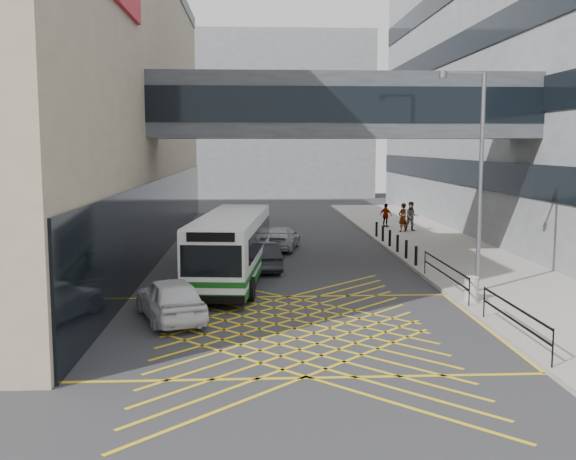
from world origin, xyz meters
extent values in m
plane|color=#333335|center=(0.00, 0.00, 0.00)|extent=(120.00, 120.00, 0.00)
cube|color=black|center=(-5.96, 16.00, 2.00)|extent=(0.10, 41.50, 4.00)
cube|color=black|center=(11.96, 24.00, 4.00)|extent=(0.10, 43.50, 1.60)
cube|color=black|center=(11.96, 24.00, 8.00)|extent=(0.10, 43.50, 1.60)
cube|color=black|center=(11.96, 24.00, 12.00)|extent=(0.10, 43.50, 1.60)
cube|color=gray|center=(-2.00, 60.00, 9.00)|extent=(28.00, 16.00, 18.00)
cube|color=#3D4247|center=(3.00, 12.00, 7.50)|extent=(20.00, 4.00, 3.00)
cube|color=black|center=(3.00, 9.98, 7.50)|extent=(19.50, 0.06, 1.60)
cube|color=black|center=(3.00, 14.02, 7.50)|extent=(19.50, 0.06, 1.60)
cube|color=#9B968D|center=(9.00, 15.00, 0.08)|extent=(6.00, 54.00, 0.16)
cube|color=gold|center=(0.00, 0.00, 0.00)|extent=(12.00, 9.00, 0.01)
cube|color=silver|center=(-2.17, 7.17, 1.55)|extent=(3.34, 10.24, 2.47)
cube|color=#0F4F14|center=(-2.17, 7.17, 0.48)|extent=(3.38, 10.28, 0.31)
cube|color=#0F4F14|center=(-2.17, 7.17, 0.96)|extent=(3.40, 10.28, 0.20)
cube|color=black|center=(-2.11, 7.71, 1.87)|extent=(3.26, 8.97, 0.96)
cube|color=black|center=(-2.70, 2.19, 1.78)|extent=(2.10, 0.30, 1.10)
cube|color=black|center=(-2.70, 2.17, 2.60)|extent=(1.64, 0.23, 0.32)
cube|color=silver|center=(-2.17, 7.17, 2.80)|extent=(3.31, 10.14, 0.09)
cube|color=black|center=(-2.70, 2.17, 0.46)|extent=(2.28, 0.33, 0.27)
cube|color=black|center=(-1.64, 12.16, 0.46)|extent=(2.28, 0.33, 0.27)
cylinder|color=black|center=(-3.66, 4.02, 0.46)|extent=(0.35, 0.94, 0.91)
cylinder|color=black|center=(-1.38, 3.77, 0.46)|extent=(0.35, 0.94, 0.91)
cylinder|color=black|center=(-3.01, 10.20, 0.46)|extent=(0.35, 0.94, 0.91)
cylinder|color=black|center=(-0.72, 9.95, 0.46)|extent=(0.35, 0.94, 0.91)
imported|color=white|center=(-3.98, 1.27, 0.73)|extent=(3.29, 4.95, 1.46)
imported|color=black|center=(-0.93, 9.95, 0.66)|extent=(2.20, 4.38, 1.31)
imported|color=#95999D|center=(0.22, 16.07, 0.67)|extent=(2.60, 4.57, 1.34)
cylinder|color=slate|center=(7.25, 4.43, 4.23)|extent=(0.18, 0.18, 8.14)
cube|color=slate|center=(6.44, 4.32, 8.30)|extent=(1.63, 0.33, 0.10)
cylinder|color=slate|center=(5.63, 4.20, 8.22)|extent=(0.32, 0.32, 0.25)
cylinder|color=#ADA89E|center=(6.50, 2.83, 0.59)|extent=(0.50, 0.50, 0.86)
cube|color=black|center=(6.15, -2.00, 1.11)|extent=(0.05, 5.00, 0.05)
cube|color=black|center=(6.15, -2.00, 0.71)|extent=(0.05, 5.00, 0.05)
cube|color=black|center=(6.15, 5.00, 1.11)|extent=(0.05, 6.00, 0.05)
cube|color=black|center=(6.15, 5.00, 0.71)|extent=(0.05, 6.00, 0.05)
cylinder|color=black|center=(6.15, -4.50, 0.66)|extent=(0.04, 0.04, 1.00)
cylinder|color=black|center=(6.15, 0.50, 0.66)|extent=(0.04, 0.04, 1.00)
cylinder|color=black|center=(6.15, 2.00, 0.66)|extent=(0.04, 0.04, 1.00)
cylinder|color=black|center=(6.15, 8.00, 0.66)|extent=(0.04, 0.04, 1.00)
cylinder|color=black|center=(6.25, 10.00, 0.61)|extent=(0.14, 0.14, 0.90)
cylinder|color=black|center=(6.25, 12.00, 0.61)|extent=(0.14, 0.14, 0.90)
cylinder|color=black|center=(6.25, 14.00, 0.61)|extent=(0.14, 0.14, 0.90)
cylinder|color=black|center=(6.25, 16.00, 0.61)|extent=(0.14, 0.14, 0.90)
cylinder|color=black|center=(6.25, 18.00, 0.61)|extent=(0.14, 0.14, 0.90)
cylinder|color=black|center=(6.25, 20.00, 0.61)|extent=(0.14, 0.14, 0.90)
imported|color=gray|center=(8.35, 22.22, 1.08)|extent=(0.90, 0.83, 1.84)
imported|color=gray|center=(9.02, 22.61, 1.11)|extent=(0.94, 0.57, 1.89)
imported|color=gray|center=(7.77, 24.80, 0.95)|extent=(1.00, 0.96, 1.59)
camera|label=1|loc=(-1.28, -20.36, 5.65)|focal=42.00mm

